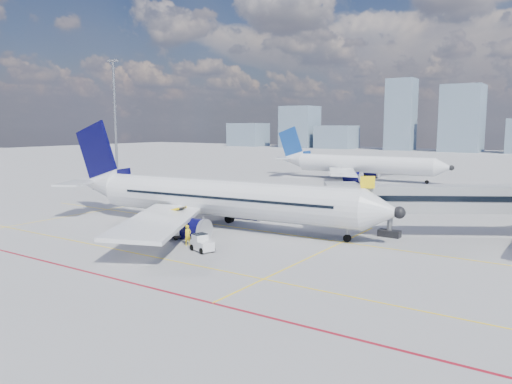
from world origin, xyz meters
TOP-DOWN VIEW (x-y plane):
  - ground at (0.00, 0.00)m, footprint 420.00×420.00m
  - apron_markings at (-0.58, -3.91)m, footprint 90.00×35.12m
  - jet_bridge at (23.51, 16.91)m, footprint 23.55×15.78m
  - floodlight_mast_nw at (-55.00, 40.00)m, footprint 3.20×0.61m
  - distant_skyline at (-10.78, 190.00)m, footprint 252.53×15.64m
  - main_aircraft at (-1.32, 6.92)m, footprint 41.63×36.23m
  - second_aircraft at (-6.44, 61.11)m, footprint 37.47×32.64m
  - baggage_tug at (4.94, -2.18)m, footprint 2.52×2.00m
  - cargo_dolly at (-1.64, -0.12)m, footprint 4.49×3.07m
  - belt_loader at (-5.89, 2.87)m, footprint 6.68×1.87m
  - ramp_worker at (2.46, -1.22)m, footprint 0.60×0.79m

SIDE VIEW (x-z plane):
  - ground at x=0.00m, z-range 0.00..0.00m
  - apron_markings at x=-0.58m, z-range 0.00..0.01m
  - belt_loader at x=-5.89m, z-range -0.66..2.07m
  - baggage_tug at x=4.94m, z-range -0.03..1.52m
  - ramp_worker at x=2.46m, z-range 0.00..1.97m
  - cargo_dolly at x=-1.64m, z-range 0.11..2.37m
  - main_aircraft at x=-1.32m, z-range -2.86..9.30m
  - second_aircraft at x=-6.44m, z-range -2.26..8.71m
  - jet_bridge at x=23.51m, z-range 0.59..6.89m
  - distant_skyline at x=-10.78m, z-range -5.46..26.47m
  - floodlight_mast_nw at x=-55.00m, z-range 0.86..26.31m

